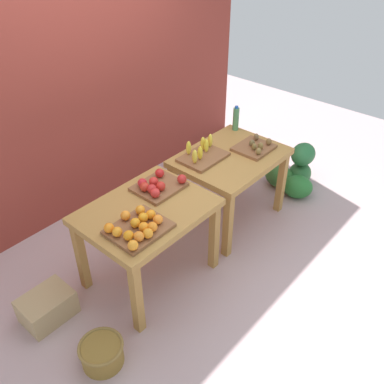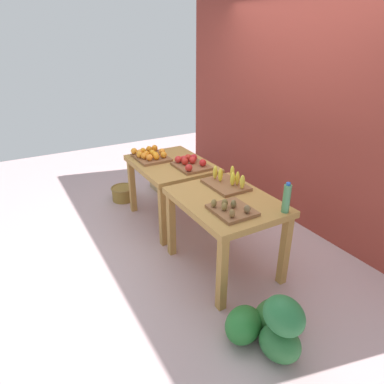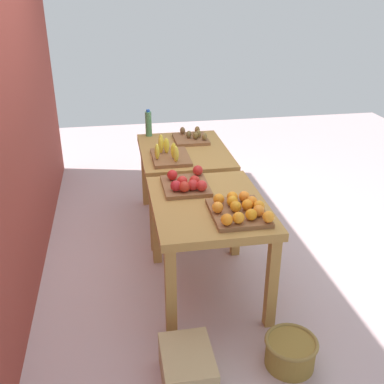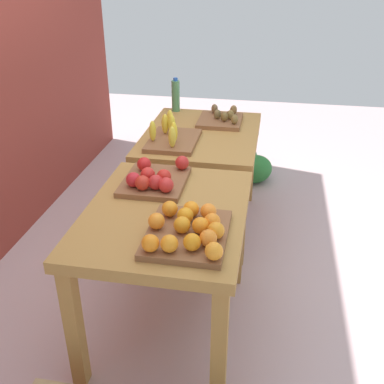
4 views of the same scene
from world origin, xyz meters
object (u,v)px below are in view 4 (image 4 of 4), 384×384
object	(u,v)px
display_table_left	(166,228)
water_bottle	(176,96)
orange_bin	(189,230)
display_table_right	(201,147)
kiwi_bin	(221,119)
banana_crate	(172,137)
apple_bin	(155,179)
watermelon_pile	(242,156)

from	to	relation	value
display_table_left	water_bottle	bearing A→B (deg)	10.18
display_table_left	water_bottle	xyz separation A→B (m)	(1.58, 0.28, 0.24)
orange_bin	water_bottle	distance (m)	1.87
display_table_left	water_bottle	world-z (taller)	water_bottle
display_table_right	kiwi_bin	bearing A→B (deg)	-25.56
banana_crate	orange_bin	bearing A→B (deg)	-163.82
orange_bin	banana_crate	bearing A→B (deg)	16.18
display_table_left	banana_crate	bearing A→B (deg)	10.52
display_table_left	kiwi_bin	size ratio (longest dim) A/B	2.89
display_table_right	apple_bin	distance (m)	0.89
orange_bin	banana_crate	size ratio (longest dim) A/B	1.04
display_table_right	banana_crate	size ratio (longest dim) A/B	2.36
water_bottle	apple_bin	bearing A→B (deg)	-172.89
banana_crate	water_bottle	world-z (taller)	water_bottle
display_table_right	watermelon_pile	distance (m)	1.07
apple_bin	watermelon_pile	size ratio (longest dim) A/B	0.59
banana_crate	display_table_left	bearing A→B (deg)	-169.48
water_bottle	watermelon_pile	xyz separation A→B (m)	(0.49, -0.52, -0.69)
display_table_right	banana_crate	distance (m)	0.32
display_table_right	watermelon_pile	bearing A→B (deg)	-14.13
water_bottle	kiwi_bin	bearing A→B (deg)	-118.71
apple_bin	display_table_left	bearing A→B (deg)	-154.60
display_table_right	kiwi_bin	xyz separation A→B (m)	(0.24, -0.11, 0.14)
watermelon_pile	display_table_right	bearing A→B (deg)	165.87
display_table_right	display_table_left	bearing A→B (deg)	180.00
kiwi_bin	water_bottle	bearing A→B (deg)	61.29
orange_bin	watermelon_pile	distance (m)	2.38
display_table_left	orange_bin	bearing A→B (deg)	-145.51
display_table_left	kiwi_bin	xyz separation A→B (m)	(1.36, -0.11, 0.14)
display_table_right	kiwi_bin	size ratio (longest dim) A/B	2.89
display_table_left	watermelon_pile	distance (m)	2.13
apple_bin	kiwi_bin	size ratio (longest dim) A/B	1.12
watermelon_pile	water_bottle	bearing A→B (deg)	133.04
kiwi_bin	display_table_right	bearing A→B (deg)	154.44
banana_crate	water_bottle	bearing A→B (deg)	9.75
banana_crate	watermelon_pile	world-z (taller)	banana_crate
watermelon_pile	apple_bin	bearing A→B (deg)	168.94
apple_bin	watermelon_pile	world-z (taller)	apple_bin
display_table_right	apple_bin	world-z (taller)	apple_bin
kiwi_bin	watermelon_pile	distance (m)	0.93
display_table_right	kiwi_bin	world-z (taller)	kiwi_bin
kiwi_bin	orange_bin	bearing A→B (deg)	-178.29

